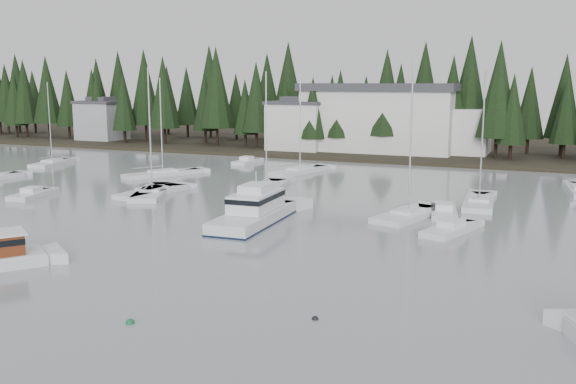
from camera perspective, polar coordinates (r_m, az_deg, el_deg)
name	(u,v)px	position (r m, az deg, el deg)	size (l,w,h in m)	color
far_shore_land	(427,147)	(119.20, 12.27, 3.96)	(240.00, 54.00, 1.00)	black
conifer_treeline	(414,153)	(108.48, 11.14, 3.43)	(200.00, 22.00, 20.00)	black
house_west	(298,125)	(106.73, 0.88, 6.02)	(9.54, 7.42, 8.75)	silver
house_far_west	(102,119)	(130.26, -16.21, 6.22)	(8.48, 7.42, 8.25)	#999EA0
harbor_inn	(392,119)	(105.11, 9.23, 6.45)	(29.50, 11.50, 10.90)	silver
cabin_cruiser_center	(255,214)	(54.14, -2.99, -1.96)	(4.27, 11.84, 5.01)	silver
sailboat_1	(267,190)	(70.19, -1.92, 0.21)	(4.78, 11.07, 13.34)	silver
sailboat_3	(152,194)	(69.21, -11.98, -0.14)	(3.82, 9.20, 11.89)	silver
sailboat_4	(408,217)	(57.15, 10.64, -2.17)	(5.12, 9.01, 14.32)	silver
sailboat_5	(52,164)	(97.49, -20.21, 2.34)	(4.43, 8.72, 12.17)	silver
sailboat_7	(479,204)	(64.77, 16.61, -1.01)	(3.41, 9.58, 13.35)	silver
sailboat_8	(163,175)	(82.47, -11.06, 1.49)	(6.98, 10.18, 12.71)	silver
sailboat_11	(300,172)	(83.47, 1.07, 1.77)	(5.20, 10.23, 12.98)	silver
sailboat_12	(152,194)	(69.10, -11.97, -0.15)	(6.84, 10.74, 13.71)	silver
runabout_0	(32,196)	(71.18, -21.81, -0.30)	(3.27, 5.96, 1.42)	silver
runabout_1	(451,231)	(52.36, 14.29, -3.36)	(4.03, 6.95, 1.42)	silver
runabout_3	(247,162)	(93.09, -3.69, 2.63)	(2.37, 5.56, 1.42)	silver
runabout_4	(444,213)	(59.13, 13.66, -1.83)	(3.49, 6.99, 1.42)	silver
mooring_buoy_green	(130,323)	(33.30, -13.86, -11.26)	(0.46, 0.46, 0.46)	#145933
mooring_buoy_dark	(315,319)	(32.89, 2.42, -11.24)	(0.36, 0.36, 0.36)	black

